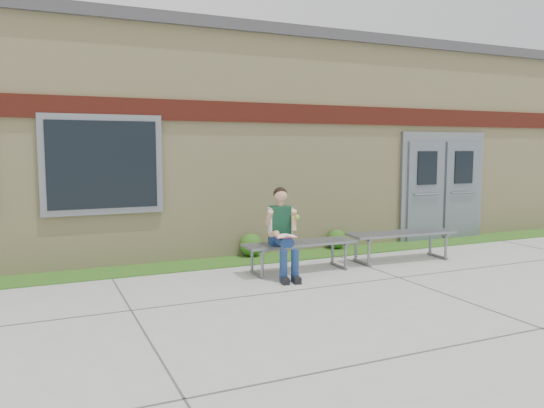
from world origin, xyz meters
name	(u,v)px	position (x,y,z in m)	size (l,w,h in m)	color
ground	(362,293)	(0.00, 0.00, 0.00)	(80.00, 80.00, 0.00)	#9E9E99
grass_strip	(281,257)	(0.00, 2.60, 0.01)	(16.00, 0.80, 0.02)	#2C5416
school_building	(220,142)	(0.00, 5.99, 2.10)	(16.20, 6.22, 4.20)	beige
bench_left	(299,249)	(-0.20, 1.49, 0.37)	(1.83, 0.51, 0.48)	slate
bench_right	(401,239)	(1.80, 1.49, 0.39)	(1.98, 0.66, 0.51)	slate
girl	(283,230)	(-0.59, 1.29, 0.72)	(0.49, 0.84, 1.37)	navy
shrub_mid	(251,245)	(-0.49, 2.85, 0.23)	(0.41, 0.41, 0.41)	#2C5416
shrub_east	(337,239)	(1.31, 2.85, 0.21)	(0.37, 0.37, 0.37)	#2C5416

